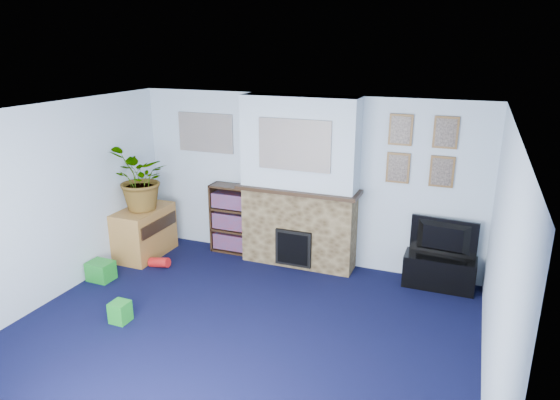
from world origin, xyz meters
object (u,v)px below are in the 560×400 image
at_px(tv_stand, 439,271).
at_px(television, 443,239).
at_px(bookshelf, 231,220).
at_px(sideboard, 145,233).

bearing_deg(tv_stand, television, 90.00).
bearing_deg(television, tv_stand, 95.16).
relative_size(bookshelf, sideboard, 1.12).
bearing_deg(tv_stand, bookshelf, 178.57).
xyz_separation_m(tv_stand, television, (0.00, 0.02, 0.44)).
bearing_deg(bookshelf, television, -1.06).
bearing_deg(sideboard, television, 7.58).
distance_m(bookshelf, sideboard, 1.29).
relative_size(tv_stand, television, 1.06).
relative_size(tv_stand, bookshelf, 0.85).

